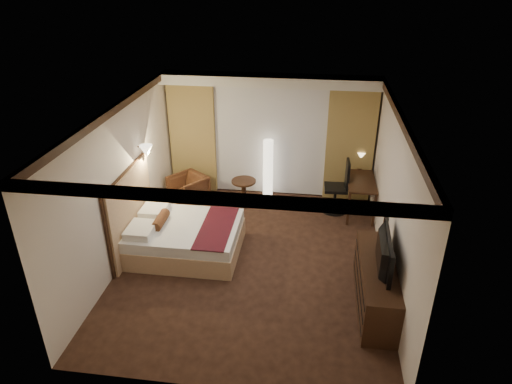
# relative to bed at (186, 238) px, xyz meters

# --- Properties ---
(floor) EXTENTS (4.50, 5.50, 0.01)m
(floor) POSITION_rel_bed_xyz_m (1.23, -0.10, -0.28)
(floor) COLOR black
(floor) RESTS_ON ground
(ceiling) EXTENTS (4.50, 5.50, 0.01)m
(ceiling) POSITION_rel_bed_xyz_m (1.23, -0.10, 2.42)
(ceiling) COLOR white
(ceiling) RESTS_ON back_wall
(back_wall) EXTENTS (4.50, 0.02, 2.70)m
(back_wall) POSITION_rel_bed_xyz_m (1.23, 2.65, 1.07)
(back_wall) COLOR beige
(back_wall) RESTS_ON floor
(left_wall) EXTENTS (0.02, 5.50, 2.70)m
(left_wall) POSITION_rel_bed_xyz_m (-1.02, -0.10, 1.07)
(left_wall) COLOR beige
(left_wall) RESTS_ON floor
(right_wall) EXTENTS (0.02, 5.50, 2.70)m
(right_wall) POSITION_rel_bed_xyz_m (3.48, -0.10, 1.07)
(right_wall) COLOR beige
(right_wall) RESTS_ON floor
(crown_molding) EXTENTS (4.50, 5.50, 0.12)m
(crown_molding) POSITION_rel_bed_xyz_m (1.23, -0.10, 2.36)
(crown_molding) COLOR black
(crown_molding) RESTS_ON ceiling
(soffit) EXTENTS (4.50, 0.50, 0.20)m
(soffit) POSITION_rel_bed_xyz_m (1.23, 2.40, 2.32)
(soffit) COLOR white
(soffit) RESTS_ON ceiling
(curtain_sheer) EXTENTS (2.48, 0.04, 2.45)m
(curtain_sheer) POSITION_rel_bed_xyz_m (1.23, 2.57, 0.97)
(curtain_sheer) COLOR silver
(curtain_sheer) RESTS_ON back_wall
(curtain_left_drape) EXTENTS (1.00, 0.14, 2.45)m
(curtain_left_drape) POSITION_rel_bed_xyz_m (-0.47, 2.51, 0.97)
(curtain_left_drape) COLOR tan
(curtain_left_drape) RESTS_ON back_wall
(curtain_right_drape) EXTENTS (1.00, 0.14, 2.45)m
(curtain_right_drape) POSITION_rel_bed_xyz_m (2.93, 2.51, 0.97)
(curtain_right_drape) COLOR tan
(curtain_right_drape) RESTS_ON back_wall
(wall_sconce) EXTENTS (0.24, 0.24, 0.24)m
(wall_sconce) POSITION_rel_bed_xyz_m (-0.86, 0.75, 1.34)
(wall_sconce) COLOR white
(wall_sconce) RESTS_ON left_wall
(bed) EXTENTS (1.92, 1.50, 0.56)m
(bed) POSITION_rel_bed_xyz_m (0.00, 0.00, 0.00)
(bed) COLOR white
(bed) RESTS_ON floor
(headboard) EXTENTS (0.12, 1.80, 1.50)m
(headboard) POSITION_rel_bed_xyz_m (-0.97, 0.00, 0.47)
(headboard) COLOR tan
(headboard) RESTS_ON floor
(armchair) EXTENTS (0.93, 0.93, 0.70)m
(armchair) POSITION_rel_bed_xyz_m (-0.46, 1.84, 0.07)
(armchair) COLOR #492016
(armchair) RESTS_ON floor
(side_table) EXTENTS (0.52, 0.52, 0.57)m
(side_table) POSITION_rel_bed_xyz_m (0.75, 1.93, 0.01)
(side_table) COLOR black
(side_table) RESTS_ON floor
(floor_lamp) EXTENTS (0.29, 0.29, 1.37)m
(floor_lamp) POSITION_rel_bed_xyz_m (1.22, 2.33, 0.40)
(floor_lamp) COLOR white
(floor_lamp) RESTS_ON floor
(desk) EXTENTS (0.55, 1.30, 0.75)m
(desk) POSITION_rel_bed_xyz_m (3.18, 1.97, 0.09)
(desk) COLOR black
(desk) RESTS_ON floor
(desk_lamp) EXTENTS (0.18, 0.18, 0.34)m
(desk_lamp) POSITION_rel_bed_xyz_m (3.18, 2.47, 0.64)
(desk_lamp) COLOR #FFD899
(desk_lamp) RESTS_ON desk
(office_chair) EXTENTS (0.57, 0.57, 1.14)m
(office_chair) POSITION_rel_bed_xyz_m (2.68, 1.92, 0.29)
(office_chair) COLOR black
(office_chair) RESTS_ON floor
(dresser) EXTENTS (0.50, 1.89, 0.73)m
(dresser) POSITION_rel_bed_xyz_m (3.23, -0.99, 0.09)
(dresser) COLOR black
(dresser) RESTS_ON floor
(television) EXTENTS (0.71, 1.18, 0.15)m
(television) POSITION_rel_bed_xyz_m (3.20, -0.99, 0.79)
(television) COLOR black
(television) RESTS_ON dresser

